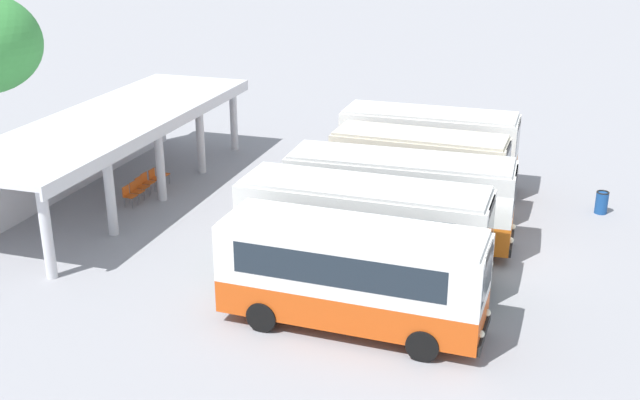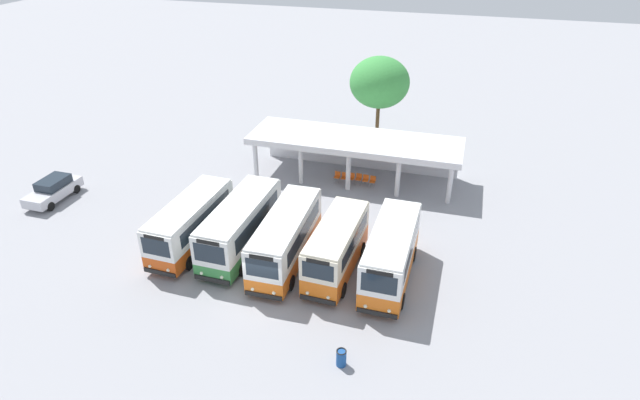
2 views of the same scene
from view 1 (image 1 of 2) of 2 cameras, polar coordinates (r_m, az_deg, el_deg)
The scene contains 14 objects.
ground_plane at distance 27.27m, azimuth 13.24°, elevation -4.16°, with size 180.00×180.00×0.00m, color #939399.
city_bus_nearest_orange at distance 21.59m, azimuth 2.38°, elevation -5.36°, with size 2.49×7.62×3.13m.
city_bus_second_in_row at distance 24.44m, azimuth 3.22°, elevation -2.01°, with size 2.54×8.06×3.23m.
city_bus_middle_cream at distance 27.18m, azimuth 5.88°, elevation 0.30°, with size 2.46×8.03×3.23m.
city_bus_fourth_amber at distance 30.07m, azimuth 7.33°, elevation 2.25°, with size 2.44×6.85×3.22m.
city_bus_fifth_blue at distance 33.03m, azimuth 8.05°, elevation 4.01°, with size 2.42×7.44×3.32m.
terminal_canopy at distance 32.85m, azimuth -15.77°, elevation 4.69°, with size 16.22×5.02×3.40m.
waiting_chair_end_by_column at distance 31.78m, azimuth -13.99°, elevation 0.41°, with size 0.46×0.46×0.86m.
waiting_chair_second_from_end at distance 32.22m, azimuth -13.48°, elevation 0.74°, with size 0.46×0.46×0.86m.
waiting_chair_middle_seat at distance 32.71m, azimuth -13.12°, elevation 1.08°, with size 0.46×0.46×0.86m.
waiting_chair_fourth_seat at distance 33.18m, azimuth -12.71°, elevation 1.39°, with size 0.46×0.46×0.86m.
waiting_chair_fifth_seat at distance 33.61m, azimuth -12.16°, elevation 1.69°, with size 0.46×0.46×0.86m.
waiting_chair_far_end_seat at distance 34.04m, azimuth -11.65°, elevation 1.97°, with size 0.46×0.46×0.86m.
litter_bin_apron at distance 32.14m, azimuth 20.11°, elevation -0.16°, with size 0.49×0.49×0.90m.
Camera 1 is at (-24.82, -1.26, 11.24)m, focal length 43.26 mm.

